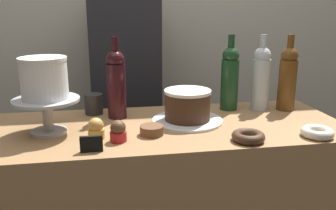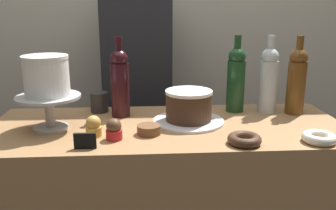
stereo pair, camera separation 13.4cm
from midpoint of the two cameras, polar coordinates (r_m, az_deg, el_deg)
The scene contains 17 objects.
back_wall at distance 2.14m, azimuth 0.32°, elevation 13.85°, with size 6.00×0.05×2.60m.
cake_stand_pedestal at distance 1.34m, azimuth -15.78°, elevation -0.24°, with size 0.23×0.23×0.13m.
white_layer_cake at distance 1.32m, azimuth -16.14°, elevation 4.49°, with size 0.16×0.16×0.14m.
silver_serving_platter at distance 1.40m, azimuth 6.02°, elevation -2.61°, with size 0.28×0.28×0.01m.
chocolate_round_cake at distance 1.38m, azimuth 6.09°, elevation -0.08°, with size 0.18×0.18×0.12m.
wine_bottle_amber at distance 1.60m, azimuth 22.14°, elevation 3.72°, with size 0.08×0.08×0.33m.
wine_bottle_clear at distance 1.57m, azimuth 18.13°, elevation 3.93°, with size 0.08×0.08×0.33m.
wine_bottle_green at distance 1.55m, azimuth 13.26°, elevation 4.15°, with size 0.08×0.08×0.33m.
wine_bottle_dark_red at distance 1.45m, azimuth -5.08°, elevation 3.69°, with size 0.08×0.08×0.33m.
cupcake_chocolate at distance 1.21m, azimuth -5.51°, elevation -4.00°, with size 0.06×0.06×0.07m.
cupcake_caramel at distance 1.25m, azimuth -8.81°, elevation -3.47°, with size 0.06×0.06×0.07m.
donut_sugar at distance 1.32m, azimuth 25.71°, elevation -4.77°, with size 0.11×0.11×0.03m.
donut_chocolate at distance 1.22m, azimuth 15.23°, elevation -5.37°, with size 0.11×0.11×0.03m.
cookie_stack at distance 1.26m, azimuth -0.04°, elevation -4.01°, with size 0.08×0.08×0.03m.
price_sign_chalkboard at distance 1.15m, azimuth -9.88°, elevation -5.73°, with size 0.07×0.01×0.05m.
coffee_cup_ceramic at distance 1.54m, azimuth -8.50°, elevation 0.43°, with size 0.08×0.08×0.08m.
barista_figure at distance 1.96m, azimuth -2.84°, elevation 0.05°, with size 0.36×0.22×1.60m.
Camera 2 is at (-0.08, -1.29, 1.36)m, focal length 38.18 mm.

